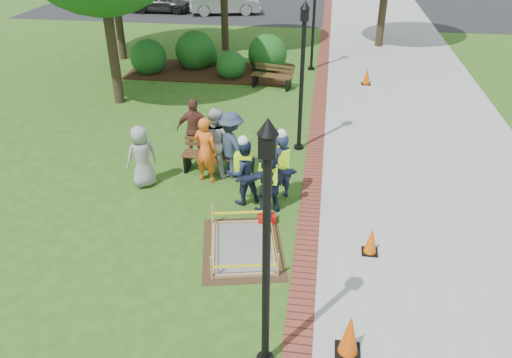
# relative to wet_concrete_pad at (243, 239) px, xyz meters

# --- Properties ---
(ground) EXTENTS (100.00, 100.00, 0.00)m
(ground) POSITION_rel_wet_concrete_pad_xyz_m (-0.40, 0.09, -0.23)
(ground) COLOR #285116
(ground) RESTS_ON ground
(sidewalk) EXTENTS (6.00, 60.00, 0.02)m
(sidewalk) POSITION_rel_wet_concrete_pad_xyz_m (4.60, 10.09, -0.22)
(sidewalk) COLOR #9E9E99
(sidewalk) RESTS_ON ground
(brick_edging) EXTENTS (0.50, 60.00, 0.03)m
(brick_edging) POSITION_rel_wet_concrete_pad_xyz_m (1.35, 10.09, -0.22)
(brick_edging) COLOR maroon
(brick_edging) RESTS_ON ground
(mulch_bed) EXTENTS (7.00, 3.00, 0.05)m
(mulch_bed) POSITION_rel_wet_concrete_pad_xyz_m (-3.40, 12.09, -0.21)
(mulch_bed) COLOR #381E0F
(mulch_bed) RESTS_ON ground
(parking_lot) EXTENTS (36.00, 12.00, 0.01)m
(parking_lot) POSITION_rel_wet_concrete_pad_xyz_m (-0.40, 27.09, -0.23)
(parking_lot) COLOR black
(parking_lot) RESTS_ON ground
(wet_concrete_pad) EXTENTS (2.14, 2.60, 0.55)m
(wet_concrete_pad) POSITION_rel_wet_concrete_pad_xyz_m (0.00, 0.00, 0.00)
(wet_concrete_pad) COLOR #47331E
(wet_concrete_pad) RESTS_ON ground
(bench_near) EXTENTS (1.64, 0.60, 0.88)m
(bench_near) POSITION_rel_wet_concrete_pad_xyz_m (-1.40, 3.32, 0.05)
(bench_near) COLOR brown
(bench_near) RESTS_ON ground
(bench_far) EXTENTS (1.69, 0.92, 0.87)m
(bench_far) POSITION_rel_wet_concrete_pad_xyz_m (-0.58, 10.45, 0.04)
(bench_far) COLOR #4F391B
(bench_far) RESTS_ON ground
(cone_front) EXTENTS (0.42, 0.42, 0.83)m
(cone_front) POSITION_rel_wet_concrete_pad_xyz_m (2.18, -2.54, 0.16)
(cone_front) COLOR black
(cone_front) RESTS_ON ground
(cone_back) EXTENTS (0.34, 0.34, 0.66)m
(cone_back) POSITION_rel_wet_concrete_pad_xyz_m (2.69, 0.22, 0.09)
(cone_back) COLOR black
(cone_back) RESTS_ON ground
(cone_far) EXTENTS (0.37, 0.37, 0.73)m
(cone_far) POSITION_rel_wet_concrete_pad_xyz_m (3.14, 11.35, 0.12)
(cone_far) COLOR black
(cone_far) RESTS_ON ground
(toolbox) EXTENTS (0.45, 0.31, 0.20)m
(toolbox) POSITION_rel_wet_concrete_pad_xyz_m (0.39, 1.05, -0.13)
(toolbox) COLOR #B9140E
(toolbox) RESTS_ON ground
(lamp_near) EXTENTS (0.28, 0.28, 4.26)m
(lamp_near) POSITION_rel_wet_concrete_pad_xyz_m (0.85, -2.91, 2.25)
(lamp_near) COLOR black
(lamp_near) RESTS_ON ground
(lamp_mid) EXTENTS (0.28, 0.28, 4.26)m
(lamp_mid) POSITION_rel_wet_concrete_pad_xyz_m (0.85, 5.09, 2.25)
(lamp_mid) COLOR black
(lamp_mid) RESTS_ON ground
(lamp_far) EXTENTS (0.28, 0.28, 4.26)m
(lamp_far) POSITION_rel_wet_concrete_pad_xyz_m (0.85, 13.09, 2.25)
(lamp_far) COLOR black
(lamp_far) RESTS_ON ground
(shrub_a) EXTENTS (1.54, 1.54, 1.54)m
(shrub_a) POSITION_rel_wet_concrete_pad_xyz_m (-6.02, 11.69, -0.23)
(shrub_a) COLOR #144716
(shrub_a) RESTS_ON ground
(shrub_b) EXTENTS (1.73, 1.73, 1.73)m
(shrub_b) POSITION_rel_wet_concrete_pad_xyz_m (-4.23, 12.71, -0.23)
(shrub_b) COLOR #144716
(shrub_b) RESTS_ON ground
(shrub_c) EXTENTS (1.20, 1.20, 1.20)m
(shrub_c) POSITION_rel_wet_concrete_pad_xyz_m (-2.41, 11.50, -0.23)
(shrub_c) COLOR #144716
(shrub_c) RESTS_ON ground
(shrub_d) EXTENTS (1.68, 1.68, 1.68)m
(shrub_d) POSITION_rel_wet_concrete_pad_xyz_m (-1.04, 12.74, -0.23)
(shrub_d) COLOR #144716
(shrub_d) RESTS_ON ground
(shrub_e) EXTENTS (1.07, 1.07, 1.07)m
(shrub_e) POSITION_rel_wet_concrete_pad_xyz_m (-3.83, 13.04, -0.23)
(shrub_e) COLOR #144716
(shrub_e) RESTS_ON ground
(casual_person_a) EXTENTS (0.62, 0.60, 1.65)m
(casual_person_a) POSITION_rel_wet_concrete_pad_xyz_m (-2.99, 2.33, 0.59)
(casual_person_a) COLOR gray
(casual_person_a) RESTS_ON ground
(casual_person_b) EXTENTS (0.65, 0.51, 1.79)m
(casual_person_b) POSITION_rel_wet_concrete_pad_xyz_m (-1.43, 2.80, 0.66)
(casual_person_b) COLOR orange
(casual_person_b) RESTS_ON ground
(casual_person_c) EXTENTS (0.71, 0.60, 1.88)m
(casual_person_c) POSITION_rel_wet_concrete_pad_xyz_m (-1.26, 3.25, 0.70)
(casual_person_c) COLOR silver
(casual_person_c) RESTS_ON ground
(casual_person_d) EXTENTS (0.58, 0.37, 1.81)m
(casual_person_d) POSITION_rel_wet_concrete_pad_xyz_m (-2.01, 3.99, 0.67)
(casual_person_d) COLOR brown
(casual_person_d) RESTS_ON ground
(casual_person_e) EXTENTS (0.69, 0.65, 1.82)m
(casual_person_e) POSITION_rel_wet_concrete_pad_xyz_m (-0.82, 3.16, 0.67)
(casual_person_e) COLOR #2E3A51
(casual_person_e) RESTS_ON ground
(hivis_worker_a) EXTENTS (0.62, 0.53, 1.78)m
(hivis_worker_a) POSITION_rel_wet_concrete_pad_xyz_m (0.36, 1.56, 0.66)
(hivis_worker_a) COLOR #1B1D47
(hivis_worker_a) RESTS_ON ground
(hivis_worker_b) EXTENTS (0.65, 0.60, 1.87)m
(hivis_worker_b) POSITION_rel_wet_concrete_pad_xyz_m (0.57, 2.21, 0.69)
(hivis_worker_b) COLOR #1C2349
(hivis_worker_b) RESTS_ON ground
(hivis_worker_c) EXTENTS (0.62, 0.56, 1.79)m
(hivis_worker_c) POSITION_rel_wet_concrete_pad_xyz_m (-0.29, 1.87, 0.66)
(hivis_worker_c) COLOR #192142
(hivis_worker_c) RESTS_ON ground
(parked_car_a) EXTENTS (2.11, 4.57, 1.47)m
(parked_car_a) POSITION_rel_wet_concrete_pad_xyz_m (-9.53, 24.25, -0.23)
(parked_car_a) COLOR #28282B
(parked_car_a) RESTS_ON ground
(parked_car_b) EXTENTS (3.25, 5.31, 1.61)m
(parked_car_b) POSITION_rel_wet_concrete_pad_xyz_m (-5.20, 24.29, -0.23)
(parked_car_b) COLOR #AEADB3
(parked_car_b) RESTS_ON ground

